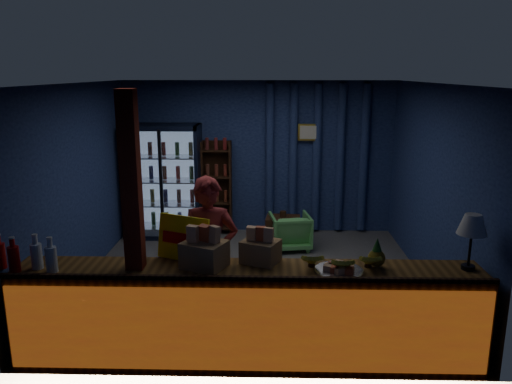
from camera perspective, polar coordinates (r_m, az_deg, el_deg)
ground at (r=6.83m, az=-0.21°, el=-10.04°), size 4.60×4.60×0.00m
room_walls at (r=6.36m, az=-0.23°, el=3.00°), size 4.60×4.60×4.60m
counter at (r=4.90m, az=-0.94°, el=-13.91°), size 4.40×0.57×0.99m
support_post at (r=4.75m, az=-13.76°, el=-4.46°), size 0.16×0.16×2.60m
beverage_cooler at (r=8.55m, az=-10.26°, el=1.20°), size 1.20×0.62×1.90m
bottle_shelf at (r=8.58m, az=-4.47°, el=0.48°), size 0.50×0.28×1.60m
curtain_folds at (r=8.55m, az=6.96°, el=3.83°), size 1.74×0.14×2.50m
framed_picture at (r=8.43m, az=6.05°, el=6.80°), size 0.36×0.04×0.28m
shopkeeper at (r=5.35m, az=-5.36°, el=-7.21°), size 0.63×0.42×1.69m
green_chair at (r=7.92m, az=3.92°, el=-4.50°), size 0.69×0.71×0.57m
side_table at (r=8.01m, az=3.08°, el=-4.54°), size 0.56×0.43×0.58m
yellow_sign at (r=4.90m, az=-8.33°, el=-5.27°), size 0.54×0.32×0.44m
soda_bottles at (r=5.10m, az=-24.87°, el=-6.67°), size 0.62×0.18×0.34m
snack_box_left at (r=4.73m, az=-5.92°, el=-6.87°), size 0.48×0.44×0.40m
snack_box_centre at (r=4.83m, az=0.53°, el=-6.59°), size 0.42×0.39×0.35m
pastry_tray at (r=4.69m, az=9.45°, el=-8.74°), size 0.45×0.45×0.07m
banana_bunches at (r=4.72m, az=9.70°, el=-7.81°), size 0.77×0.30×0.17m
table_lamp at (r=4.96m, az=23.48°, el=-3.66°), size 0.27×0.27×0.53m
pineapple at (r=4.84m, az=13.62°, el=-7.06°), size 0.16×0.16×0.28m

